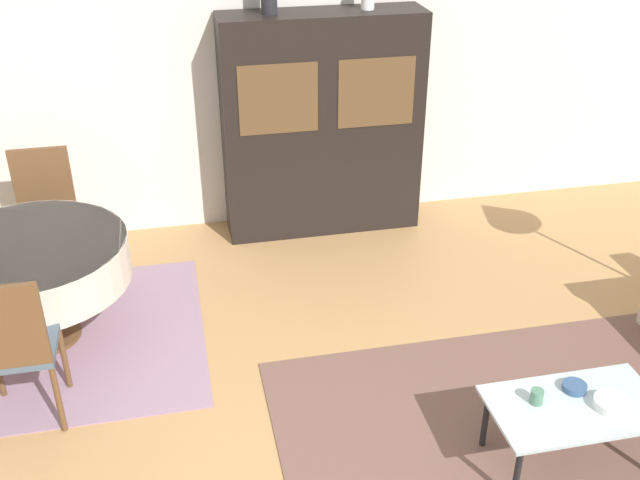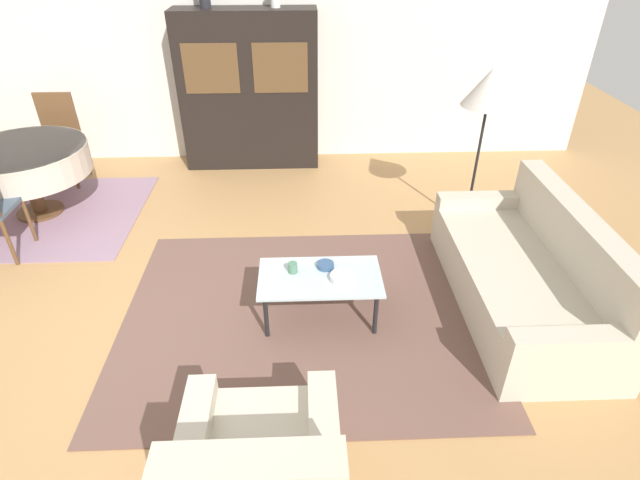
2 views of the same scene
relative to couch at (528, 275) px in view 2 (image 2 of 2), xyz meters
name	(u,v)px [view 2 (image 2 of 2)]	position (x,y,z in m)	size (l,w,h in m)	color
ground_plane	(142,342)	(-3.09, -0.35, -0.29)	(14.00, 14.00, 0.00)	tan
wall_back	(197,53)	(-3.09, 3.28, 1.06)	(10.00, 0.06, 2.70)	silver
area_rug	(303,314)	(-1.85, -0.08, -0.29)	(2.92, 2.40, 0.01)	brown
dining_rug	(45,215)	(-4.67, 1.67, -0.29)	(2.06, 1.83, 0.01)	gray
couch	(528,275)	(0.00, 0.00, 0.00)	(0.95, 2.05, 0.86)	beige
armchair	(260,473)	(-2.09, -1.66, 0.01)	(0.85, 0.84, 0.83)	beige
coffee_table	(320,281)	(-1.71, -0.11, 0.08)	(0.96, 0.54, 0.40)	black
display_cabinet	(249,91)	(-2.46, 3.01, 0.66)	(1.68, 0.45, 1.90)	black
dining_table	(24,161)	(-4.73, 1.73, 0.32)	(1.31, 1.31, 0.76)	brown
dining_chair_far	(58,133)	(-4.73, 2.61, 0.30)	(0.44, 0.44, 1.04)	brown
floor_lamp	(490,91)	(-0.10, 1.30, 1.13)	(0.49, 0.49, 1.64)	black
cup	(293,268)	(-1.92, -0.05, 0.16)	(0.07, 0.07, 0.09)	#4C7A60
bowl	(343,277)	(-1.54, -0.16, 0.14)	(0.19, 0.19, 0.05)	white
bowl_small	(325,265)	(-1.66, 0.01, 0.14)	(0.14, 0.14, 0.04)	#33517A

